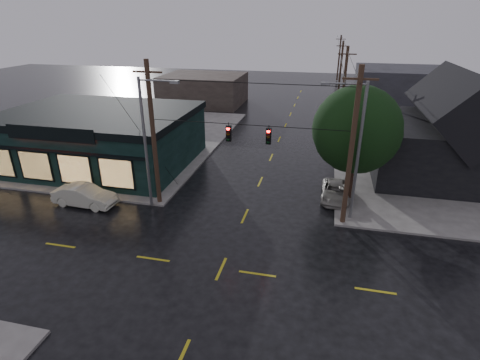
% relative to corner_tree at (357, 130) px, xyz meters
% --- Properties ---
extents(ground_plane, '(160.00, 160.00, 0.00)m').
position_rel_corner_tree_xyz_m(ground_plane, '(-7.00, -10.53, -5.29)').
color(ground_plane, black).
extents(sidewalk_nw, '(28.00, 28.00, 0.15)m').
position_rel_corner_tree_xyz_m(sidewalk_nw, '(-27.00, 9.47, -5.21)').
color(sidewalk_nw, '#65615E').
rests_on(sidewalk_nw, ground).
extents(pizza_shop, '(16.30, 12.34, 4.90)m').
position_rel_corner_tree_xyz_m(pizza_shop, '(-22.00, 2.41, -2.73)').
color(pizza_shop, black).
rests_on(pizza_shop, ground).
extents(ne_building, '(12.60, 11.60, 8.75)m').
position_rel_corner_tree_xyz_m(ne_building, '(8.00, 6.47, -0.82)').
color(ne_building, black).
rests_on(ne_building, ground).
extents(corner_tree, '(6.18, 6.18, 8.26)m').
position_rel_corner_tree_xyz_m(corner_tree, '(0.00, 0.00, 0.00)').
color(corner_tree, black).
rests_on(corner_tree, ground).
extents(utility_pole_nw, '(2.00, 0.32, 10.15)m').
position_rel_corner_tree_xyz_m(utility_pole_nw, '(-13.50, -4.03, -5.29)').
color(utility_pole_nw, '#2F1F15').
rests_on(utility_pole_nw, ground).
extents(utility_pole_ne, '(2.00, 0.32, 10.15)m').
position_rel_corner_tree_xyz_m(utility_pole_ne, '(-0.50, -4.03, -5.29)').
color(utility_pole_ne, '#2F1F15').
rests_on(utility_pole_ne, ground).
extents(utility_pole_far_a, '(2.00, 0.32, 9.65)m').
position_rel_corner_tree_xyz_m(utility_pole_far_a, '(-0.50, 17.47, -5.29)').
color(utility_pole_far_a, '#2F1F15').
rests_on(utility_pole_far_a, ground).
extents(utility_pole_far_b, '(2.00, 0.32, 9.15)m').
position_rel_corner_tree_xyz_m(utility_pole_far_b, '(-0.50, 37.47, -5.29)').
color(utility_pole_far_b, '#2F1F15').
rests_on(utility_pole_far_b, ground).
extents(utility_pole_far_c, '(2.00, 0.32, 9.15)m').
position_rel_corner_tree_xyz_m(utility_pole_far_c, '(-0.50, 57.47, -5.29)').
color(utility_pole_far_c, '#2F1F15').
rests_on(utility_pole_far_c, ground).
extents(span_signal_assembly, '(13.00, 0.48, 1.23)m').
position_rel_corner_tree_xyz_m(span_signal_assembly, '(-6.90, -4.03, 0.41)').
color(span_signal_assembly, black).
rests_on(span_signal_assembly, ground).
extents(streetlight_nw, '(5.40, 0.30, 9.15)m').
position_rel_corner_tree_xyz_m(streetlight_nw, '(-13.80, -4.73, -5.29)').
color(streetlight_nw, gray).
rests_on(streetlight_nw, ground).
extents(streetlight_ne, '(5.40, 0.30, 9.15)m').
position_rel_corner_tree_xyz_m(streetlight_ne, '(0.00, -3.33, -5.29)').
color(streetlight_ne, gray).
rests_on(streetlight_ne, ground).
extents(bg_building_west, '(12.00, 10.00, 4.40)m').
position_rel_corner_tree_xyz_m(bg_building_west, '(-21.00, 29.47, -3.09)').
color(bg_building_west, '#302723').
rests_on(bg_building_west, ground).
extents(bg_building_east, '(14.00, 12.00, 5.60)m').
position_rel_corner_tree_xyz_m(bg_building_east, '(9.00, 34.47, -2.49)').
color(bg_building_east, '#28282E').
rests_on(bg_building_east, ground).
extents(sedan_cream, '(4.68, 1.82, 1.52)m').
position_rel_corner_tree_xyz_m(sedan_cream, '(-18.59, -5.53, -4.53)').
color(sedan_cream, beige).
rests_on(sedan_cream, ground).
extents(suv_silver, '(1.99, 4.30, 1.19)m').
position_rel_corner_tree_xyz_m(suv_silver, '(-1.00, -0.41, -4.69)').
color(suv_silver, '#99968D').
rests_on(suv_silver, ground).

